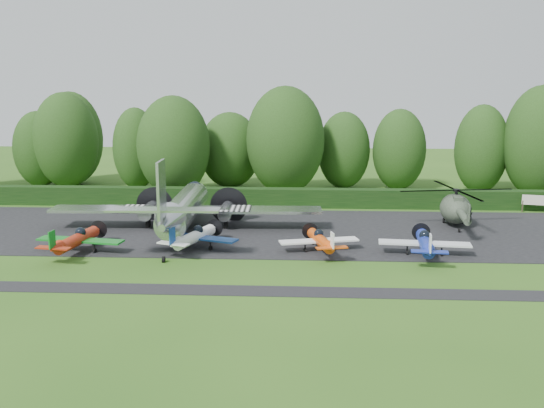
# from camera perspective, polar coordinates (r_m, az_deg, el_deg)

# --- Properties ---
(ground) EXTENTS (160.00, 160.00, 0.00)m
(ground) POSITION_cam_1_polar(r_m,az_deg,el_deg) (45.36, -2.80, -5.62)
(ground) COLOR #2D5919
(ground) RESTS_ON ground
(apron) EXTENTS (70.00, 18.00, 0.01)m
(apron) POSITION_cam_1_polar(r_m,az_deg,el_deg) (54.95, -1.75, -2.55)
(apron) COLOR black
(apron) RESTS_ON ground
(taxiway_verge) EXTENTS (70.00, 2.00, 0.00)m
(taxiway_verge) POSITION_cam_1_polar(r_m,az_deg,el_deg) (39.70, -3.68, -8.15)
(taxiway_verge) COLOR black
(taxiway_verge) RESTS_ON ground
(hedgerow) EXTENTS (90.00, 1.60, 2.00)m
(hedgerow) POSITION_cam_1_polar(r_m,az_deg,el_deg) (65.65, -0.95, -0.23)
(hedgerow) COLOR black
(hedgerow) RESTS_ON ground
(transport_plane) EXTENTS (24.77, 18.99, 7.94)m
(transport_plane) POSITION_cam_1_polar(r_m,az_deg,el_deg) (54.45, -8.37, -0.42)
(transport_plane) COLOR silver
(transport_plane) RESTS_ON ground
(light_plane_red) EXTENTS (7.04, 7.40, 2.70)m
(light_plane_red) POSITION_cam_1_polar(r_m,az_deg,el_deg) (50.03, -17.87, -3.20)
(light_plane_red) COLOR #A6260F
(light_plane_red) RESTS_ON ground
(light_plane_white) EXTENTS (6.79, 7.14, 2.61)m
(light_plane_white) POSITION_cam_1_polar(r_m,az_deg,el_deg) (49.07, -7.28, -3.06)
(light_plane_white) COLOR white
(light_plane_white) RESTS_ON ground
(light_plane_orange) EXTENTS (6.35, 6.68, 2.44)m
(light_plane_orange) POSITION_cam_1_polar(r_m,az_deg,el_deg) (48.02, 4.59, -3.41)
(light_plane_orange) COLOR #D8480C
(light_plane_orange) RESTS_ON ground
(light_plane_blue) EXTENTS (7.02, 7.39, 2.70)m
(light_plane_blue) POSITION_cam_1_polar(r_m,az_deg,el_deg) (48.17, 14.21, -3.55)
(light_plane_blue) COLOR #192C9B
(light_plane_blue) RESTS_ON ground
(helicopter) EXTENTS (10.81, 12.66, 3.48)m
(helicopter) POSITION_cam_1_polar(r_m,az_deg,el_deg) (59.09, 16.91, -0.20)
(helicopter) COLOR #333D2F
(helicopter) RESTS_ON ground
(sign_board) EXTENTS (3.27, 0.12, 1.84)m
(sign_board) POSITION_cam_1_polar(r_m,az_deg,el_deg) (67.96, 23.83, 0.25)
(sign_board) COLOR #3F3326
(sign_board) RESTS_ON ground
(tree_0) EXTENTS (5.67, 5.67, 10.20)m
(tree_0) POSITION_cam_1_polar(r_m,az_deg,el_deg) (77.58, -12.69, 5.10)
(tree_0) COLOR black
(tree_0) RESTS_ON ground
(tree_1) EXTENTS (8.50, 8.50, 11.77)m
(tree_1) POSITION_cam_1_polar(r_m,az_deg,el_deg) (71.81, -9.25, 5.38)
(tree_1) COLOR black
(tree_1) RESTS_ON ground
(tree_2) EXTENTS (8.04, 8.04, 12.05)m
(tree_2) POSITION_cam_1_polar(r_m,az_deg,el_deg) (80.93, -18.84, 5.69)
(tree_2) COLOR black
(tree_2) RESTS_ON ground
(tree_3) EXTENTS (6.52, 6.52, 9.66)m
(tree_3) POSITION_cam_1_polar(r_m,az_deg,el_deg) (76.68, 6.78, 5.03)
(tree_3) COLOR black
(tree_3) RESTS_ON ground
(tree_4) EXTENTS (9.31, 9.31, 12.85)m
(tree_4) POSITION_cam_1_polar(r_m,az_deg,el_deg) (72.29, 1.26, 5.99)
(tree_4) COLOR black
(tree_4) RESTS_ON ground
(tree_5) EXTENTS (7.96, 7.96, 12.94)m
(tree_5) POSITION_cam_1_polar(r_m,az_deg,el_deg) (76.83, 23.83, 5.38)
(tree_5) COLOR black
(tree_5) RESTS_ON ground
(tree_7) EXTENTS (7.70, 7.70, 9.57)m
(tree_7) POSITION_cam_1_polar(r_m,az_deg,el_deg) (76.95, -3.98, 5.08)
(tree_7) COLOR black
(tree_7) RESTS_ON ground
(tree_8) EXTENTS (6.56, 6.56, 10.04)m
(tree_8) POSITION_cam_1_polar(r_m,az_deg,el_deg) (76.87, 11.88, 5.03)
(tree_8) COLOR black
(tree_8) RESTS_ON ground
(tree_10) EXTENTS (6.29, 6.29, 9.68)m
(tree_10) POSITION_cam_1_polar(r_m,az_deg,el_deg) (83.01, -21.10, 4.84)
(tree_10) COLOR black
(tree_10) RESTS_ON ground
(tree_11) EXTENTS (6.32, 6.32, 10.67)m
(tree_11) POSITION_cam_1_polar(r_m,az_deg,el_deg) (77.33, 19.10, 4.91)
(tree_11) COLOR black
(tree_11) RESTS_ON ground
(tree_13) EXTENTS (8.07, 8.07, 12.08)m
(tree_13) POSITION_cam_1_polar(r_m,az_deg,el_deg) (83.49, -18.38, 5.89)
(tree_13) COLOR black
(tree_13) RESTS_ON ground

